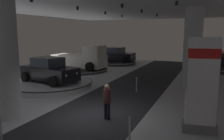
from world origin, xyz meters
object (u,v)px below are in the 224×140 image
(column_right, at_px, (193,47))
(display_car_deep_left, at_px, (117,55))
(display_platform_mid_left, at_px, (50,84))
(brand_sign_pylon, at_px, (202,84))
(display_platform_far_left, at_px, (79,69))
(display_platform_deep_left, at_px, (117,63))
(pickup_truck_far_left, at_px, (82,59))
(visitor_walking_near, at_px, (107,99))
(column_left, at_px, (0,56))
(display_car_mid_left, at_px, (49,71))

(column_right, height_order, display_car_deep_left, column_right)
(display_car_deep_left, bearing_deg, display_platform_mid_left, -89.41)
(brand_sign_pylon, distance_m, display_platform_far_left, 15.96)
(display_platform_deep_left, bearing_deg, brand_sign_pylon, -58.54)
(pickup_truck_far_left, bearing_deg, column_right, -14.19)
(visitor_walking_near, bearing_deg, display_platform_mid_left, 146.87)
(display_platform_far_left, height_order, display_platform_deep_left, display_platform_deep_left)
(pickup_truck_far_left, height_order, visitor_walking_near, pickup_truck_far_left)
(display_platform_far_left, height_order, visitor_walking_near, visitor_walking_near)
(pickup_truck_far_left, bearing_deg, brand_sign_pylon, -42.84)
(display_platform_mid_left, bearing_deg, display_platform_far_left, 104.20)
(column_left, relative_size, column_right, 1.00)
(column_left, bearing_deg, pickup_truck_far_left, 104.32)
(column_left, height_order, display_platform_deep_left, column_left)
(display_platform_far_left, bearing_deg, display_car_deep_left, 75.12)
(column_right, distance_m, pickup_truck_far_left, 10.94)
(brand_sign_pylon, height_order, display_car_mid_left, brand_sign_pylon)
(display_platform_far_left, height_order, pickup_truck_far_left, pickup_truck_far_left)
(column_left, relative_size, display_platform_far_left, 0.97)
(display_platform_far_left, relative_size, pickup_truck_far_left, 1.06)
(display_platform_far_left, xyz_separation_m, pickup_truck_far_left, (0.32, -0.01, 1.04))
(brand_sign_pylon, relative_size, display_platform_far_left, 0.64)
(brand_sign_pylon, bearing_deg, display_car_deep_left, 121.54)
(column_right, xyz_separation_m, display_platform_deep_left, (-9.20, 8.63, -2.58))
(visitor_walking_near, bearing_deg, column_left, -161.97)
(display_platform_mid_left, height_order, display_platform_far_left, display_platform_mid_left)
(pickup_truck_far_left, bearing_deg, display_car_mid_left, -78.60)
(column_left, bearing_deg, display_platform_mid_left, 107.51)
(display_platform_mid_left, bearing_deg, display_car_mid_left, 169.25)
(column_right, bearing_deg, brand_sign_pylon, -83.15)
(pickup_truck_far_left, bearing_deg, column_left, -75.68)
(display_platform_deep_left, bearing_deg, column_right, -43.17)
(display_platform_deep_left, xyz_separation_m, visitor_walking_near, (6.37, -16.86, 0.74))
(display_car_mid_left, bearing_deg, brand_sign_pylon, -20.82)
(display_car_mid_left, distance_m, display_platform_far_left, 7.07)
(display_platform_far_left, xyz_separation_m, display_platform_deep_left, (1.62, 5.97, 0.03))
(column_left, distance_m, display_car_mid_left, 6.06)
(column_left, relative_size, brand_sign_pylon, 1.51)
(brand_sign_pylon, xyz_separation_m, visitor_walking_near, (-3.79, -0.26, -0.99))
(display_car_mid_left, relative_size, visitor_walking_near, 2.81)
(display_car_mid_left, distance_m, pickup_truck_far_left, 6.92)
(display_car_deep_left, height_order, visitor_walking_near, display_car_deep_left)
(display_platform_deep_left, bearing_deg, display_car_mid_left, -89.68)
(display_platform_mid_left, relative_size, display_car_deep_left, 1.38)
(display_platform_far_left, bearing_deg, display_platform_mid_left, -75.80)
(display_platform_deep_left, height_order, display_car_deep_left, display_car_deep_left)
(visitor_walking_near, bearing_deg, display_car_deep_left, 110.77)
(brand_sign_pylon, distance_m, display_platform_mid_left, 10.89)
(pickup_truck_far_left, bearing_deg, display_platform_mid_left, -78.36)
(column_right, distance_m, brand_sign_pylon, 8.07)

